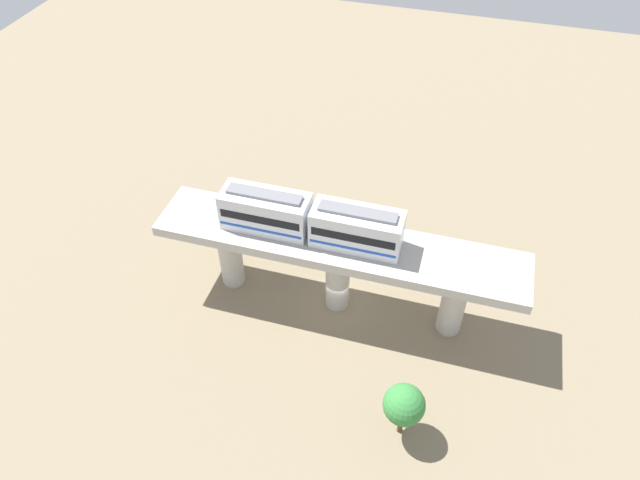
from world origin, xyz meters
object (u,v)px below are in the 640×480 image
train (311,220)px  parked_car_yellow (321,242)px  tree_near_viaduct (404,405)px  parked_car_black (258,223)px

train → parked_car_yellow: bearing=-171.8°
train → tree_near_viaduct: bearing=43.3°
train → tree_near_viaduct: train is taller
parked_car_black → parked_car_yellow: same height
train → parked_car_yellow: (-5.87, -0.85, -7.99)m
train → parked_car_yellow: train is taller
train → parked_car_yellow: size_ratio=3.10×
parked_car_yellow → parked_car_black: bearing=-103.5°
parked_car_yellow → tree_near_viaduct: (15.65, 10.06, 2.61)m
parked_car_yellow → train: bearing=1.9°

